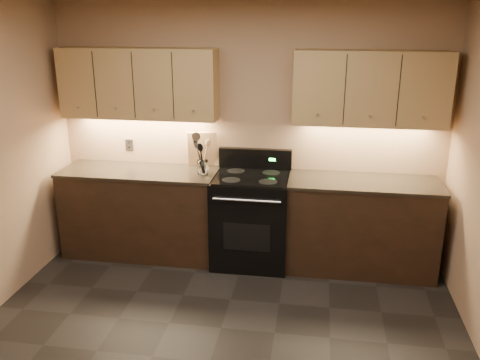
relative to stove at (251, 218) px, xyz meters
name	(u,v)px	position (x,y,z in m)	size (l,w,h in m)	color
wall_back	(248,132)	(-0.08, 0.32, 0.82)	(4.00, 0.04, 2.60)	#A17C5F
counter_left	(142,212)	(-1.18, 0.02, -0.01)	(1.62, 0.62, 0.93)	black
counter_right	(361,225)	(1.10, 0.02, -0.01)	(1.46, 0.62, 0.93)	black
stove	(251,218)	(0.00, 0.00, 0.00)	(0.76, 0.68, 1.14)	black
upper_cab_left	(139,83)	(-1.18, 0.17, 1.32)	(1.60, 0.30, 0.70)	#A68053
upper_cab_right	(370,88)	(1.10, 0.17, 1.32)	(1.44, 0.30, 0.70)	#A68053
outlet_plate	(129,145)	(-1.38, 0.31, 0.64)	(0.09, 0.01, 0.12)	#B2B5BA
utensil_crock	(203,167)	(-0.50, 0.02, 0.51)	(0.13, 0.13, 0.14)	white
cutting_board	(202,149)	(-0.56, 0.27, 0.64)	(0.30, 0.02, 0.38)	tan
wooden_spoon	(201,156)	(-0.52, 0.01, 0.63)	(0.06, 0.06, 0.33)	tan
black_spoon	(203,157)	(-0.49, 0.03, 0.62)	(0.06, 0.06, 0.31)	black
black_turner	(203,155)	(-0.49, 0.00, 0.65)	(0.08, 0.08, 0.36)	black
steel_spatula	(206,156)	(-0.47, 0.03, 0.63)	(0.08, 0.08, 0.33)	silver
steel_skimmer	(206,153)	(-0.46, 0.01, 0.67)	(0.09, 0.09, 0.40)	silver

